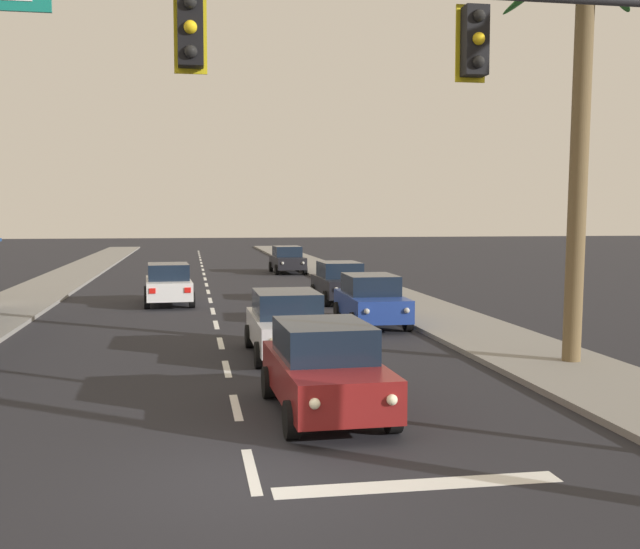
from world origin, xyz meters
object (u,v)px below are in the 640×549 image
sedan_parked_far_kerb (371,300)px  palm_right_second (583,83)px  sedan_third_in_queue (287,323)px  sedan_oncoming_far (168,284)px  sedan_lead_at_stop_bar (325,368)px  sedan_parked_nearest_kerb (340,282)px  sedan_parked_mid_kerb (287,259)px  traffic_signal_mast (482,95)px

sedan_parked_far_kerb → palm_right_second: bearing=-66.1°
sedan_third_in_queue → palm_right_second: 9.29m
sedan_third_in_queue → sedan_oncoming_far: bearing=105.5°
sedan_oncoming_far → palm_right_second: palm_right_second is taller
sedan_lead_at_stop_bar → sedan_parked_far_kerb: size_ratio=1.00×
sedan_parked_far_kerb → sedan_oncoming_far: bearing=133.5°
sedan_lead_at_stop_bar → sedan_parked_far_kerb: 11.31m
sedan_parked_nearest_kerb → palm_right_second: bearing=-78.0°
sedan_oncoming_far → sedan_parked_mid_kerb: size_ratio=1.01×
sedan_third_in_queue → sedan_parked_nearest_kerb: (3.72, 11.71, 0.00)m
sedan_third_in_queue → sedan_parked_far_kerb: same height
sedan_oncoming_far → sedan_parked_far_kerb: (6.77, -7.12, 0.00)m
sedan_third_in_queue → sedan_parked_mid_kerb: same height
sedan_parked_mid_kerb → sedan_oncoming_far: bearing=-113.6°
traffic_signal_mast → sedan_oncoming_far: bearing=102.7°
sedan_lead_at_stop_bar → sedan_oncoming_far: same height
sedan_third_in_queue → palm_right_second: (6.73, -2.52, 5.89)m
sedan_lead_at_stop_bar → sedan_third_in_queue: same height
sedan_parked_far_kerb → palm_right_second: palm_right_second is taller
sedan_parked_nearest_kerb → palm_right_second: 15.69m
sedan_lead_at_stop_bar → sedan_parked_nearest_kerb: 17.92m
sedan_parked_nearest_kerb → sedan_parked_far_kerb: (-0.30, -6.76, 0.00)m
sedan_oncoming_far → sedan_parked_far_kerb: bearing=-46.5°
sedan_oncoming_far → sedan_lead_at_stop_bar: bearing=-79.5°
sedan_oncoming_far → sedan_parked_nearest_kerb: bearing=-3.0°
sedan_oncoming_far → sedan_parked_far_kerb: size_ratio=1.01×
sedan_parked_nearest_kerb → sedan_parked_far_kerb: bearing=-92.5°
sedan_parked_nearest_kerb → sedan_parked_mid_kerb: size_ratio=1.00×
sedan_lead_at_stop_bar → sedan_parked_mid_kerb: size_ratio=1.00×
traffic_signal_mast → sedan_lead_at_stop_bar: bearing=112.8°
sedan_third_in_queue → sedan_parked_mid_kerb: bearing=82.7°
palm_right_second → sedan_third_in_queue: bearing=159.5°
sedan_third_in_queue → palm_right_second: size_ratio=0.44×
traffic_signal_mast → sedan_parked_nearest_kerb: 21.73m
sedan_lead_at_stop_bar → sedan_oncoming_far: bearing=100.5°
traffic_signal_mast → sedan_third_in_queue: 10.55m
sedan_parked_mid_kerb → palm_right_second: bearing=-84.0°
traffic_signal_mast → sedan_third_in_queue: traffic_signal_mast is taller
sedan_lead_at_stop_bar → sedan_parked_nearest_kerb: (3.76, 17.52, 0.00)m
traffic_signal_mast → sedan_parked_mid_kerb: size_ratio=2.57×
sedan_lead_at_stop_bar → sedan_parked_far_kerb: (3.46, 10.77, 0.00)m
traffic_signal_mast → sedan_parked_far_kerb: size_ratio=2.58×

